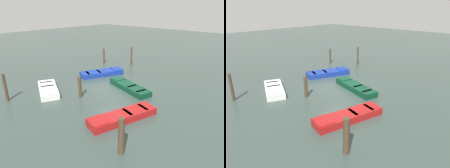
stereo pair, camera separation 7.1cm
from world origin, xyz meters
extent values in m
plane|color=#33423D|center=(0.00, 0.00, 0.00)|extent=(80.00, 80.00, 0.00)
cube|color=silver|center=(3.64, -2.88, 0.20)|extent=(2.46, 3.40, 0.40)
cube|color=#334772|center=(3.64, -2.88, 0.34)|extent=(2.01, 2.85, 0.04)
cube|color=silver|center=(4.17, -1.76, 0.43)|extent=(1.28, 1.10, 0.06)
cube|color=navy|center=(3.54, -3.10, 0.38)|extent=(0.94, 0.58, 0.04)
cube|color=navy|center=(3.16, -3.89, 0.38)|extent=(0.94, 0.58, 0.04)
cube|color=navy|center=(-1.65, -2.79, 0.20)|extent=(3.91, 2.57, 0.40)
cube|color=silver|center=(-1.65, -2.79, 0.34)|extent=(3.29, 2.11, 0.04)
cube|color=navy|center=(-2.99, -2.24, 0.43)|extent=(1.18, 1.35, 0.06)
cube|color=#A4A49F|center=(-1.40, -2.90, 0.38)|extent=(0.56, 0.97, 0.04)
cube|color=#A4A49F|center=(-0.45, -3.29, 0.38)|extent=(0.56, 0.97, 0.04)
cube|color=maroon|center=(2.91, 3.51, 0.20)|extent=(4.12, 2.08, 0.40)
cube|color=black|center=(2.91, 3.51, 0.34)|extent=(3.48, 1.69, 0.04)
cube|color=maroon|center=(4.40, 3.10, 0.43)|extent=(1.10, 1.16, 0.06)
cube|color=black|center=(2.62, 3.58, 0.38)|extent=(0.41, 0.86, 0.04)
cube|color=black|center=(1.56, 3.87, 0.38)|extent=(0.41, 0.86, 0.04)
cube|color=#0C3823|center=(-0.68, 1.12, 0.20)|extent=(1.99, 3.93, 0.40)
cube|color=maroon|center=(-0.68, 1.12, 0.34)|extent=(1.62, 3.33, 0.04)
cube|color=#0C3823|center=(-1.06, -0.31, 0.43)|extent=(1.12, 1.05, 0.06)
cube|color=maroon|center=(-0.61, 1.39, 0.38)|extent=(0.83, 0.40, 0.04)
cube|color=maroon|center=(-0.34, 2.40, 0.38)|extent=(0.83, 0.40, 0.04)
cylinder|color=#423323|center=(6.20, -3.59, 0.92)|extent=(0.20, 0.20, 1.84)
cylinder|color=#423323|center=(2.58, -0.56, 0.72)|extent=(0.24, 0.24, 1.44)
cylinder|color=#423323|center=(5.04, 5.20, 0.85)|extent=(0.28, 0.28, 1.70)
cylinder|color=#423323|center=(-6.07, -2.91, 0.95)|extent=(0.17, 0.17, 1.91)
cylinder|color=#423323|center=(-4.62, -5.49, 0.79)|extent=(0.19, 0.19, 1.58)
camera|label=1|loc=(10.46, 9.71, 5.86)|focal=32.85mm
camera|label=2|loc=(10.41, 9.76, 5.86)|focal=32.85mm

